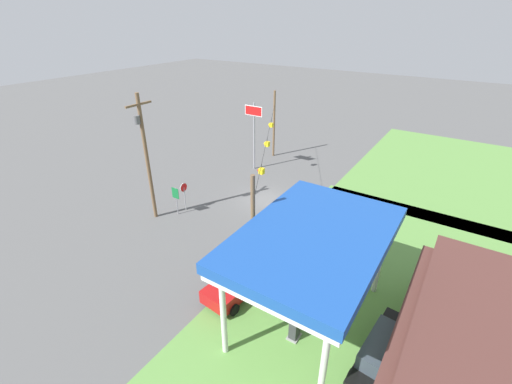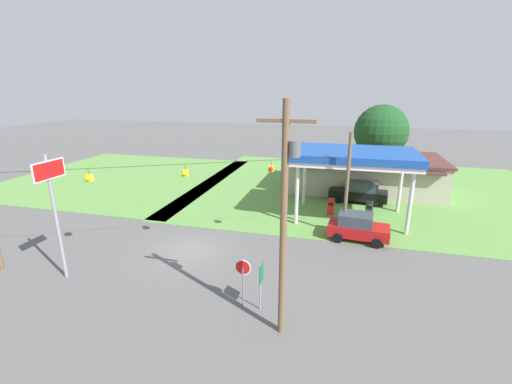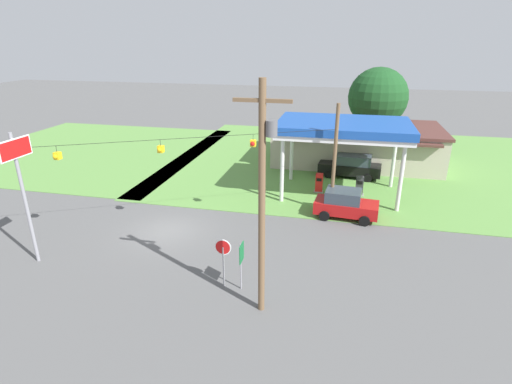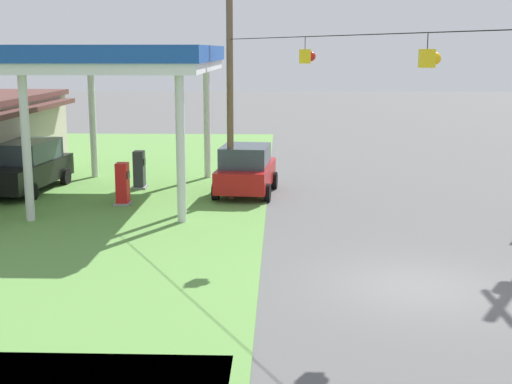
{
  "view_description": "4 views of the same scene",
  "coord_description": "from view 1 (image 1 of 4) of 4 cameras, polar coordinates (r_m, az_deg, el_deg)",
  "views": [
    {
      "loc": [
        22.72,
        13.68,
        14.58
      ],
      "look_at": [
        2.06,
        0.24,
        1.79
      ],
      "focal_mm": 24.0,
      "sensor_mm": 36.0,
      "label": 1
    },
    {
      "loc": [
        9.32,
        -18.58,
        10.22
      ],
      "look_at": [
        3.45,
        3.95,
        3.11
      ],
      "focal_mm": 24.0,
      "sensor_mm": 36.0,
      "label": 2
    },
    {
      "loc": [
        10.18,
        -20.4,
        11.18
      ],
      "look_at": [
        5.37,
        0.94,
        2.7
      ],
      "focal_mm": 28.0,
      "sensor_mm": 36.0,
      "label": 3
    },
    {
      "loc": [
        -15.91,
        3.18,
        5.41
      ],
      "look_at": [
        4.55,
        3.89,
        1.32
      ],
      "focal_mm": 50.0,
      "sensor_mm": 36.0,
      "label": 4
    }
  ],
  "objects": [
    {
      "name": "ground_plane",
      "position": [
        30.26,
        1.74,
        -1.39
      ],
      "size": [
        160.0,
        160.0,
        0.0
      ],
      "primitive_type": "plane",
      "color": "#565656"
    },
    {
      "name": "grass_verge_opposite_corner",
      "position": [
        41.43,
        33.84,
        2.0
      ],
      "size": [
        24.0,
        24.0,
        0.04
      ],
      "primitive_type": "cube",
      "color": "#5B8E42",
      "rests_on": "ground"
    },
    {
      "name": "gas_station_canopy",
      "position": [
        16.58,
        9.65,
        -8.13
      ],
      "size": [
        9.44,
        6.28,
        5.57
      ],
      "color": "silver",
      "rests_on": "ground"
    },
    {
      "name": "fuel_pump_near",
      "position": [
        20.4,
        10.49,
        -15.93
      ],
      "size": [
        0.71,
        0.56,
        1.52
      ],
      "color": "gray",
      "rests_on": "ground"
    },
    {
      "name": "fuel_pump_far",
      "position": [
        18.44,
        6.45,
        -21.52
      ],
      "size": [
        0.71,
        0.56,
        1.52
      ],
      "color": "gray",
      "rests_on": "ground"
    },
    {
      "name": "car_at_pumps_front",
      "position": [
        20.41,
        -3.19,
        -14.46
      ],
      "size": [
        4.24,
        2.39,
        1.91
      ],
      "rotation": [
        0.0,
        0.0,
        -0.09
      ],
      "color": "#AD1414",
      "rests_on": "ground"
    },
    {
      "name": "car_at_pumps_rear",
      "position": [
        18.0,
        20.89,
        -24.04
      ],
      "size": [
        5.3,
        2.46,
        1.96
      ],
      "rotation": [
        0.0,
        0.0,
        3.05
      ],
      "color": "black",
      "rests_on": "ground"
    },
    {
      "name": "stop_sign_roadside",
      "position": [
        28.56,
        -11.9,
        0.24
      ],
      "size": [
        0.8,
        0.08,
        2.5
      ],
      "rotation": [
        0.0,
        0.0,
        3.14
      ],
      "color": "#99999E",
      "rests_on": "ground"
    },
    {
      "name": "stop_sign_overhead",
      "position": [
        34.91,
        -0.36,
        11.24
      ],
      "size": [
        0.22,
        1.99,
        6.98
      ],
      "color": "gray",
      "rests_on": "ground"
    },
    {
      "name": "route_sign",
      "position": [
        28.1,
        -13.23,
        -0.61
      ],
      "size": [
        0.1,
        0.7,
        2.4
      ],
      "color": "gray",
      "rests_on": "ground"
    },
    {
      "name": "utility_pole_main",
      "position": [
        26.73,
        -17.92,
        6.24
      ],
      "size": [
        2.2,
        0.44,
        9.87
      ],
      "color": "brown",
      "rests_on": "ground"
    },
    {
      "name": "signal_span_gantry",
      "position": [
        28.55,
        1.84,
        5.68
      ],
      "size": [
        19.6,
        10.24,
        7.41
      ],
      "color": "brown",
      "rests_on": "ground"
    }
  ]
}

